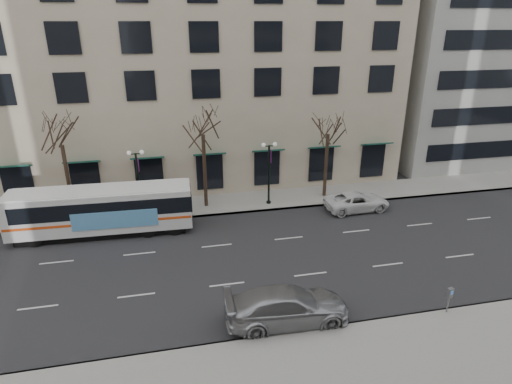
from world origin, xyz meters
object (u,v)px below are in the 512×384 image
object	(u,v)px
city_bus	(103,209)
pay_station	(450,295)
tree_far_mid	(202,122)
white_pickup	(357,201)
tree_far_left	(60,132)
lamp_post_right	(269,171)
tree_far_right	(329,122)
lamp_post_left	(138,180)
silver_car	(287,306)

from	to	relation	value
city_bus	pay_station	world-z (taller)	city_bus
tree_far_mid	city_bus	xyz separation A→B (m)	(-7.40, -3.01, -5.09)
white_pickup	tree_far_left	bearing A→B (deg)	79.64
lamp_post_right	tree_far_left	bearing A→B (deg)	177.71
tree_far_right	lamp_post_right	size ratio (longest dim) A/B	1.55
lamp_post_left	white_pickup	size ratio (longest dim) A/B	1.02
tree_far_right	lamp_post_right	xyz separation A→B (m)	(-4.99, -0.60, -3.48)
tree_far_left	silver_car	distance (m)	20.26
tree_far_mid	city_bus	bearing A→B (deg)	-157.88
tree_far_mid	lamp_post_right	size ratio (longest dim) A/B	1.64
lamp_post_left	lamp_post_right	bearing A→B (deg)	0.00
lamp_post_left	silver_car	size ratio (longest dim) A/B	0.84
tree_far_mid	tree_far_right	distance (m)	10.01
lamp_post_left	pay_station	bearing A→B (deg)	-44.92
tree_far_left	lamp_post_right	distance (m)	15.48
tree_far_right	city_bus	distance (m)	18.24
tree_far_left	tree_far_mid	xyz separation A→B (m)	(10.00, 0.00, 0.21)
lamp_post_right	silver_car	size ratio (longest dim) A/B	0.84
tree_far_mid	tree_far_right	size ratio (longest dim) A/B	1.06
city_bus	tree_far_right	bearing A→B (deg)	11.45
pay_station	silver_car	bearing A→B (deg)	157.38
silver_car	lamp_post_right	bearing A→B (deg)	-8.26
pay_station	tree_far_right	bearing A→B (deg)	77.86
tree_far_left	lamp_post_left	size ratio (longest dim) A/B	1.60
tree_far_left	white_pickup	world-z (taller)	tree_far_left
silver_car	tree_far_mid	bearing A→B (deg)	11.24
tree_far_mid	city_bus	distance (m)	9.47
silver_car	tree_far_left	bearing A→B (deg)	41.78
tree_far_left	lamp_post_left	bearing A→B (deg)	-6.83
tree_far_left	pay_station	size ratio (longest dim) A/B	5.86
tree_far_right	lamp_post_left	world-z (taller)	tree_far_right
lamp_post_left	pay_station	world-z (taller)	lamp_post_left
silver_car	tree_far_right	bearing A→B (deg)	-24.99
city_bus	tree_far_left	bearing A→B (deg)	132.54
pay_station	white_pickup	bearing A→B (deg)	71.41
tree_far_right	tree_far_mid	bearing A→B (deg)	180.00
lamp_post_right	white_pickup	world-z (taller)	lamp_post_right
lamp_post_right	silver_car	xyz separation A→B (m)	(-2.55, -14.29, -2.05)
white_pickup	lamp_post_left	bearing A→B (deg)	79.29
tree_far_right	pay_station	xyz separation A→B (m)	(0.56, -16.10, -5.24)
tree_far_left	city_bus	world-z (taller)	tree_far_left
lamp_post_right	white_pickup	bearing A→B (deg)	-20.36
tree_far_mid	silver_car	size ratio (longest dim) A/B	1.38
city_bus	white_pickup	world-z (taller)	city_bus
silver_car	pay_station	world-z (taller)	silver_car
tree_far_mid	silver_car	bearing A→B (deg)	-80.64
tree_far_mid	pay_station	world-z (taller)	tree_far_mid
tree_far_mid	city_bus	world-z (taller)	tree_far_mid
silver_car	white_pickup	xyz separation A→B (m)	(9.12, 11.85, -0.19)
lamp_post_right	silver_car	distance (m)	14.66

